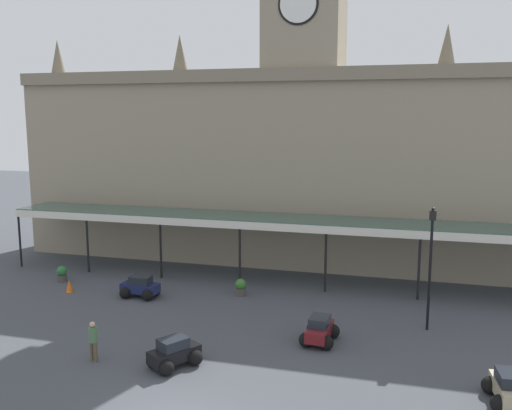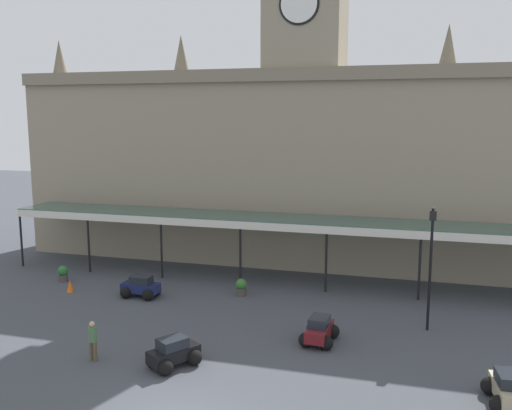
% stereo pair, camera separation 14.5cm
% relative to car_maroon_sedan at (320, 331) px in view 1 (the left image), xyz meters
% --- Properties ---
extents(station_building, '(38.78, 5.77, 19.72)m').
position_rel_car_maroon_sedan_xyz_m(station_building, '(-3.34, 13.51, 6.50)').
color(station_building, gray).
rests_on(station_building, ground).
extents(entrance_canopy, '(35.38, 3.26, 3.87)m').
position_rel_car_maroon_sedan_xyz_m(entrance_canopy, '(-3.34, 8.42, 3.22)').
color(entrance_canopy, '#38564C').
rests_on(entrance_canopy, ground).
extents(car_maroon_sedan, '(1.61, 2.11, 1.19)m').
position_rel_car_maroon_sedan_xyz_m(car_maroon_sedan, '(0.00, 0.00, 0.00)').
color(car_maroon_sedan, maroon).
rests_on(car_maroon_sedan, ground).
extents(car_navy_sedan, '(2.07, 1.55, 1.19)m').
position_rel_car_maroon_sedan_xyz_m(car_navy_sedan, '(-10.44, 3.52, 0.00)').
color(car_navy_sedan, '#19214C').
rests_on(car_navy_sedan, ground).
extents(car_beige_sedan, '(1.64, 2.12, 1.19)m').
position_rel_car_maroon_sedan_xyz_m(car_beige_sedan, '(7.10, -3.52, 0.00)').
color(car_beige_sedan, tan).
rests_on(car_beige_sedan, ground).
extents(car_black_sedan, '(2.11, 2.25, 1.19)m').
position_rel_car_maroon_sedan_xyz_m(car_black_sedan, '(-5.18, -3.89, 0.00)').
color(car_black_sedan, black).
rests_on(car_black_sedan, ground).
extents(pedestrian_crossing_forecourt, '(0.38, 0.34, 1.67)m').
position_rel_car_maroon_sedan_xyz_m(pedestrian_crossing_forecourt, '(-8.53, -4.30, 0.41)').
color(pedestrian_crossing_forecourt, brown).
rests_on(pedestrian_crossing_forecourt, ground).
extents(victorian_lamppost, '(0.30, 0.30, 5.76)m').
position_rel_car_maroon_sedan_xyz_m(victorian_lamppost, '(4.59, 2.80, 3.02)').
color(victorian_lamppost, black).
rests_on(victorian_lamppost, ground).
extents(traffic_cone, '(0.40, 0.40, 0.71)m').
position_rel_car_maroon_sedan_xyz_m(traffic_cone, '(-14.72, 3.25, -0.15)').
color(traffic_cone, orange).
rests_on(traffic_cone, ground).
extents(planter_forecourt_centre, '(0.60, 0.60, 0.96)m').
position_rel_car_maroon_sedan_xyz_m(planter_forecourt_centre, '(-5.21, 5.23, -0.01)').
color(planter_forecourt_centre, '#47423D').
rests_on(planter_forecourt_centre, ground).
extents(planter_near_kerb, '(0.60, 0.60, 0.96)m').
position_rel_car_maroon_sedan_xyz_m(planter_near_kerb, '(-16.30, 4.88, -0.01)').
color(planter_near_kerb, '#47423D').
rests_on(planter_near_kerb, ground).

